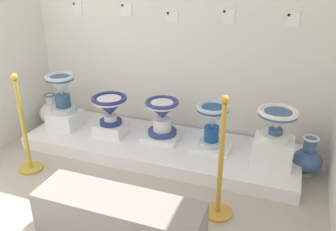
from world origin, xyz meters
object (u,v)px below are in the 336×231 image
at_px(info_placard_third, 172,17).
at_px(antique_toilet_rightmost, 212,118).
at_px(antique_toilet_leftmost, 61,89).
at_px(stanchion_post_near_right, 220,180).
at_px(antique_toilet_central_ornate, 110,106).
at_px(info_placard_second, 126,9).
at_px(plinth_block_central_ornate, 111,129).
at_px(info_placard_fifth, 293,20).
at_px(antique_toilet_pale_glazed, 162,113).
at_px(stanchion_post_near_left, 26,141).
at_px(museum_bench, 119,221).
at_px(plinth_block_leftmost, 65,119).
at_px(decorative_vase_corner, 307,159).
at_px(plinth_block_pale_glazed, 162,136).
at_px(antique_toilet_slender_white, 277,120).
at_px(info_placard_first, 77,8).
at_px(info_placard_fourth, 228,17).
at_px(plinth_block_slender_white, 273,152).
at_px(plinth_block_rightmost, 211,146).
at_px(decorative_vase_companion, 52,113).

bearing_deg(info_placard_third, antique_toilet_rightmost, -36.20).
distance_m(antique_toilet_leftmost, antique_toilet_rightmost, 1.71).
bearing_deg(stanchion_post_near_right, antique_toilet_leftmost, 159.60).
bearing_deg(antique_toilet_central_ornate, info_placard_second, 89.57).
distance_m(plinth_block_central_ornate, info_placard_fifth, 2.17).
height_order(antique_toilet_pale_glazed, stanchion_post_near_left, stanchion_post_near_left).
xyz_separation_m(info_placard_second, museum_bench, (0.78, -1.81, -1.22)).
xyz_separation_m(stanchion_post_near_left, stanchion_post_near_right, (1.90, -0.02, 0.01)).
bearing_deg(antique_toilet_central_ornate, antique_toilet_pale_glazed, 11.45).
xyz_separation_m(plinth_block_leftmost, decorative_vase_corner, (2.64, 0.15, -0.07)).
height_order(plinth_block_pale_glazed, decorative_vase_corner, decorative_vase_corner).
distance_m(antique_toilet_slender_white, info_placard_fifth, 0.97).
height_order(antique_toilet_leftmost, info_placard_first, info_placard_first).
bearing_deg(info_placard_fourth, info_placard_first, -180.00).
xyz_separation_m(antique_toilet_slender_white, info_placard_first, (-2.35, 0.52, 0.82)).
bearing_deg(plinth_block_pale_glazed, plinth_block_slender_white, -7.08).
xyz_separation_m(stanchion_post_near_left, museum_bench, (1.30, -0.59, -0.12)).
xyz_separation_m(plinth_block_pale_glazed, info_placard_fifth, (1.17, 0.38, 1.24)).
distance_m(plinth_block_pale_glazed, info_placard_third, 1.27).
bearing_deg(info_placard_fourth, antique_toilet_leftmost, -163.55).
bearing_deg(info_placard_first, antique_toilet_central_ornate, -38.41).
bearing_deg(antique_toilet_central_ornate, antique_toilet_rightmost, 3.23).
xyz_separation_m(decorative_vase_corner, stanchion_post_near_right, (-0.67, -0.88, 0.16)).
xyz_separation_m(plinth_block_slender_white, stanchion_post_near_right, (-0.35, -0.72, 0.06)).
relative_size(antique_toilet_pale_glazed, plinth_block_rightmost, 0.97).
bearing_deg(antique_toilet_leftmost, antique_toilet_slender_white, -0.38).
bearing_deg(antique_toilet_slender_white, decorative_vase_companion, 175.35).
relative_size(plinth_block_leftmost, info_placard_fourth, 2.05).
distance_m(antique_toilet_leftmost, antique_toilet_slender_white, 2.32).
distance_m(antique_toilet_leftmost, info_placard_first, 0.96).
relative_size(plinth_block_rightmost, info_placard_third, 2.85).
relative_size(info_placard_third, museum_bench, 0.11).
relative_size(plinth_block_rightmost, antique_toilet_slender_white, 1.08).
xyz_separation_m(antique_toilet_pale_glazed, decorative_vase_companion, (-1.50, 0.07, -0.26)).
bearing_deg(museum_bench, stanchion_post_near_left, 155.62).
distance_m(decorative_vase_companion, stanchion_post_near_right, 2.50).
xyz_separation_m(antique_toilet_slender_white, stanchion_post_near_left, (-2.25, -0.70, -0.27)).
bearing_deg(antique_toilet_slender_white, info_placard_third, 156.48).
relative_size(antique_toilet_rightmost, stanchion_post_near_right, 0.42).
xyz_separation_m(antique_toilet_leftmost, info_placard_second, (0.59, 0.51, 0.82)).
bearing_deg(info_placard_first, plinth_block_rightmost, -13.83).
bearing_deg(plinth_block_leftmost, antique_toilet_slender_white, -0.38).
bearing_deg(plinth_block_leftmost, stanchion_post_near_left, -84.68).
height_order(antique_toilet_rightmost, info_placard_fourth, info_placard_fourth).
distance_m(plinth_block_pale_glazed, stanchion_post_near_left, 1.38).
bearing_deg(museum_bench, plinth_block_pale_glazed, 98.71).
bearing_deg(info_placard_third, antique_toilet_central_ornate, -137.43).
height_order(antique_toilet_central_ornate, stanchion_post_near_right, stanchion_post_near_right).
xyz_separation_m(antique_toilet_rightmost, antique_toilet_slender_white, (0.61, -0.09, 0.11)).
relative_size(plinth_block_pale_glazed, info_placard_third, 2.78).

